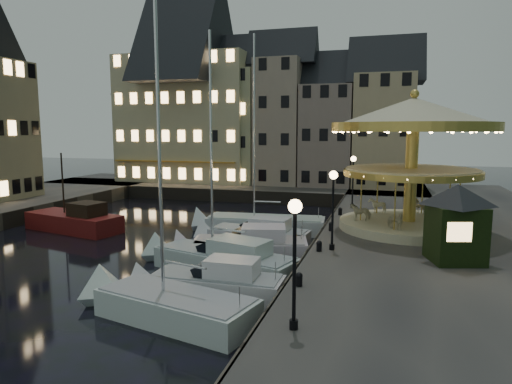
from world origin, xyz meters
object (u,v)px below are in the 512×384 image
(bollard_b, at_px, (319,246))
(motorboat_e, at_px, (253,236))
(motorboat_d, at_px, (243,248))
(carousel, at_px, (413,138))
(streetlamp_b, at_px, (333,199))
(ticket_kiosk, at_px, (457,210))
(streetlamp_a, at_px, (295,246))
(streetlamp_c, at_px, (353,174))
(motorboat_b, at_px, (208,285))
(bollard_a, at_px, (299,279))
(red_fishing_boat, at_px, (75,222))
(bollard_c, at_px, (331,226))
(motorboat_c, at_px, (219,259))
(motorboat_f, at_px, (258,225))
(motorboat_a, at_px, (165,305))
(bollard_d, at_px, (340,211))

(bollard_b, height_order, motorboat_e, motorboat_e)
(motorboat_d, distance_m, carousel, 12.41)
(streetlamp_b, height_order, ticket_kiosk, ticket_kiosk)
(streetlamp_a, distance_m, carousel, 17.11)
(streetlamp_c, relative_size, motorboat_d, 0.53)
(motorboat_b, bearing_deg, bollard_a, -10.46)
(red_fishing_boat, bearing_deg, bollard_b, -15.75)
(bollard_b, relative_size, ticket_kiosk, 0.13)
(bollard_c, relative_size, motorboat_c, 0.05)
(motorboat_f, bearing_deg, streetlamp_c, 37.34)
(motorboat_c, relative_size, motorboat_e, 1.59)
(motorboat_f, height_order, ticket_kiosk, motorboat_f)
(bollard_a, height_order, carousel, carousel)
(motorboat_c, distance_m, motorboat_e, 5.79)
(streetlamp_a, xyz_separation_m, bollard_c, (-0.60, 14.50, -2.41))
(motorboat_e, height_order, red_fishing_boat, red_fishing_boat)
(motorboat_a, bearing_deg, motorboat_b, 70.58)
(bollard_b, distance_m, motorboat_e, 7.13)
(motorboat_f, bearing_deg, ticket_kiosk, -36.13)
(carousel, bearing_deg, bollard_b, -124.40)
(motorboat_a, height_order, motorboat_d, motorboat_a)
(bollard_d, bearing_deg, bollard_c, -90.00)
(motorboat_e, relative_size, motorboat_f, 0.59)
(bollard_a, bearing_deg, streetlamp_a, -81.47)
(streetlamp_b, height_order, red_fishing_boat, red_fishing_boat)
(bollard_c, bearing_deg, streetlamp_b, -82.41)
(streetlamp_b, distance_m, motorboat_e, 7.94)
(bollard_c, bearing_deg, streetlamp_a, -87.63)
(streetlamp_c, relative_size, bollard_c, 7.32)
(bollard_a, xyz_separation_m, bollard_c, (0.00, 10.50, 0.00))
(bollard_a, bearing_deg, ticket_kiosk, 40.28)
(streetlamp_c, bearing_deg, motorboat_d, -114.10)
(motorboat_f, bearing_deg, red_fishing_boat, -164.56)
(bollard_b, distance_m, carousel, 9.90)
(motorboat_e, bearing_deg, red_fishing_boat, 178.13)
(motorboat_b, bearing_deg, red_fishing_boat, 145.75)
(streetlamp_a, distance_m, motorboat_f, 19.95)
(bollard_a, xyz_separation_m, bollard_b, (0.00, 5.50, 0.00))
(bollard_a, relative_size, motorboat_f, 0.04)
(streetlamp_c, distance_m, bollard_b, 14.22)
(streetlamp_c, height_order, ticket_kiosk, ticket_kiosk)
(bollard_b, height_order, bollard_d, same)
(streetlamp_c, bearing_deg, motorboat_e, -121.94)
(streetlamp_a, bearing_deg, motorboat_f, 109.32)
(streetlamp_c, distance_m, motorboat_a, 22.21)
(bollard_c, bearing_deg, streetlamp_c, 86.19)
(motorboat_e, bearing_deg, motorboat_c, -92.00)
(motorboat_e, relative_size, red_fishing_boat, 0.92)
(bollard_a, xyz_separation_m, red_fishing_boat, (-19.11, 10.89, -0.90))
(motorboat_d, bearing_deg, bollard_a, -57.35)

